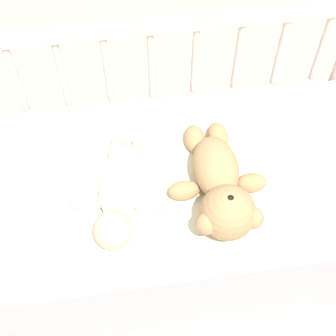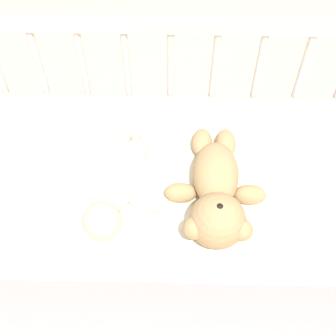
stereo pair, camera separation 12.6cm
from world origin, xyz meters
name	(u,v)px [view 1 (the left image)]	position (x,y,z in m)	size (l,w,h in m)	color
ground_plane	(168,249)	(0.00, 0.00, 0.00)	(12.00, 12.00, 0.00)	#C6B293
crib_mattress	(168,218)	(0.00, 0.00, 0.23)	(1.27, 0.61, 0.45)	#EDB7C6
crib_rail	(152,77)	(0.00, 0.33, 0.53)	(1.27, 0.04, 0.74)	beige
blanket	(172,184)	(0.01, -0.02, 0.45)	(0.75, 0.51, 0.01)	silver
teddy_bear	(220,186)	(0.13, -0.08, 0.51)	(0.27, 0.40, 0.15)	tan
baby	(120,192)	(-0.14, -0.05, 0.49)	(0.27, 0.38, 0.10)	#EAEACC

